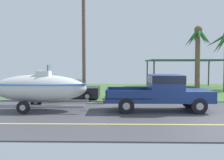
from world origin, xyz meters
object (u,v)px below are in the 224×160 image
at_px(pickup_truck_towing, 164,91).
at_px(boat_on_trailer, 39,88).
at_px(utility_pole, 84,36).
at_px(palm_tree_near_left, 198,45).
at_px(carport_awning, 184,61).
at_px(parked_sedan_near, 66,90).

xyz_separation_m(pickup_truck_towing, boat_on_trailer, (-6.74, -0.00, 0.13)).
relative_size(boat_on_trailer, utility_pole, 0.74).
bearing_deg(utility_pole, palm_tree_near_left, 28.51).
height_order(pickup_truck_towing, carport_awning, carport_awning).
xyz_separation_m(parked_sedan_near, carport_awning, (10.52, 8.00, 2.14)).
bearing_deg(parked_sedan_near, pickup_truck_towing, -33.40).
distance_m(carport_awning, utility_pole, 12.64).
xyz_separation_m(carport_awning, utility_pole, (-9.16, -8.56, 1.59)).
distance_m(pickup_truck_towing, carport_awning, 12.94).
xyz_separation_m(carport_awning, palm_tree_near_left, (0.25, -3.45, 1.36)).
xyz_separation_m(boat_on_trailer, parked_sedan_near, (0.60, 4.05, -0.52)).
bearing_deg(boat_on_trailer, carport_awning, 47.29).
height_order(boat_on_trailer, utility_pole, utility_pole).
bearing_deg(palm_tree_near_left, parked_sedan_near, -157.11).
distance_m(boat_on_trailer, utility_pole, 5.13).
relative_size(pickup_truck_towing, utility_pole, 0.68).
height_order(pickup_truck_towing, boat_on_trailer, boat_on_trailer).
bearing_deg(boat_on_trailer, parked_sedan_near, 81.54).
xyz_separation_m(pickup_truck_towing, utility_pole, (-4.78, 3.49, 3.34)).
distance_m(boat_on_trailer, palm_tree_near_left, 14.56).
bearing_deg(pickup_truck_towing, parked_sedan_near, 146.60).
height_order(carport_awning, utility_pole, utility_pole).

